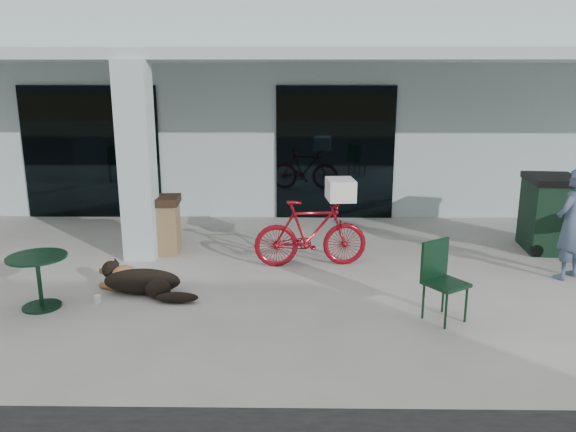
{
  "coord_description": "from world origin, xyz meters",
  "views": [
    {
      "loc": [
        1.0,
        -6.43,
        2.89
      ],
      "look_at": [
        0.89,
        1.1,
        1.0
      ],
      "focal_mm": 35.0,
      "sensor_mm": 36.0,
      "label": 1
    }
  ],
  "objects_px": {
    "cafe_table_near": "(39,282)",
    "cafe_chair_far_a": "(446,283)",
    "dog": "(142,280)",
    "bicycle": "(311,233)",
    "person": "(571,224)",
    "wheeled_bin": "(550,213)",
    "trash_receptacle": "(163,225)"
  },
  "relations": [
    {
      "from": "dog",
      "to": "trash_receptacle",
      "type": "relative_size",
      "value": 1.25
    },
    {
      "from": "cafe_table_near",
      "to": "trash_receptacle",
      "type": "xyz_separation_m",
      "value": [
        1.05,
        2.3,
        0.14
      ]
    },
    {
      "from": "cafe_table_near",
      "to": "person",
      "type": "bearing_deg",
      "value": 9.39
    },
    {
      "from": "cafe_table_near",
      "to": "cafe_chair_far_a",
      "type": "relative_size",
      "value": 0.76
    },
    {
      "from": "dog",
      "to": "bicycle",
      "type": "bearing_deg",
      "value": 51.08
    },
    {
      "from": "dog",
      "to": "cafe_chair_far_a",
      "type": "bearing_deg",
      "value": 12.09
    },
    {
      "from": "bicycle",
      "to": "cafe_table_near",
      "type": "distance_m",
      "value": 3.87
    },
    {
      "from": "dog",
      "to": "cafe_table_near",
      "type": "relative_size",
      "value": 1.63
    },
    {
      "from": "cafe_table_near",
      "to": "cafe_chair_far_a",
      "type": "bearing_deg",
      "value": -3.53
    },
    {
      "from": "bicycle",
      "to": "dog",
      "type": "height_order",
      "value": "bicycle"
    },
    {
      "from": "trash_receptacle",
      "to": "cafe_chair_far_a",
      "type": "bearing_deg",
      "value": -33.14
    },
    {
      "from": "trash_receptacle",
      "to": "wheeled_bin",
      "type": "bearing_deg",
      "value": 2.49
    },
    {
      "from": "person",
      "to": "wheeled_bin",
      "type": "bearing_deg",
      "value": -140.48
    },
    {
      "from": "bicycle",
      "to": "trash_receptacle",
      "type": "distance_m",
      "value": 2.51
    },
    {
      "from": "cafe_chair_far_a",
      "to": "person",
      "type": "relative_size",
      "value": 0.59
    },
    {
      "from": "bicycle",
      "to": "person",
      "type": "bearing_deg",
      "value": -103.12
    },
    {
      "from": "wheeled_bin",
      "to": "trash_receptacle",
      "type": "bearing_deg",
      "value": -172.19
    },
    {
      "from": "cafe_chair_far_a",
      "to": "person",
      "type": "distance_m",
      "value": 2.66
    },
    {
      "from": "trash_receptacle",
      "to": "person",
      "type": "bearing_deg",
      "value": -10.19
    },
    {
      "from": "bicycle",
      "to": "trash_receptacle",
      "type": "bearing_deg",
      "value": 70.08
    },
    {
      "from": "cafe_table_near",
      "to": "person",
      "type": "xyz_separation_m",
      "value": [
        7.22,
        1.19,
        0.47
      ]
    },
    {
      "from": "bicycle",
      "to": "person",
      "type": "height_order",
      "value": "person"
    },
    {
      "from": "dog",
      "to": "person",
      "type": "distance_m",
      "value": 6.12
    },
    {
      "from": "dog",
      "to": "person",
      "type": "relative_size",
      "value": 0.74
    },
    {
      "from": "dog",
      "to": "cafe_chair_far_a",
      "type": "xyz_separation_m",
      "value": [
        3.88,
        -0.79,
        0.28
      ]
    },
    {
      "from": "bicycle",
      "to": "wheeled_bin",
      "type": "height_order",
      "value": "wheeled_bin"
    },
    {
      "from": "person",
      "to": "trash_receptacle",
      "type": "bearing_deg",
      "value": -47.96
    },
    {
      "from": "wheeled_bin",
      "to": "person",
      "type": "bearing_deg",
      "value": -97.4
    },
    {
      "from": "cafe_table_near",
      "to": "person",
      "type": "relative_size",
      "value": 0.45
    },
    {
      "from": "person",
      "to": "trash_receptacle",
      "type": "relative_size",
      "value": 1.69
    },
    {
      "from": "bicycle",
      "to": "cafe_chair_far_a",
      "type": "bearing_deg",
      "value": -147.43
    },
    {
      "from": "person",
      "to": "trash_receptacle",
      "type": "xyz_separation_m",
      "value": [
        -6.16,
        1.11,
        -0.33
      ]
    }
  ]
}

